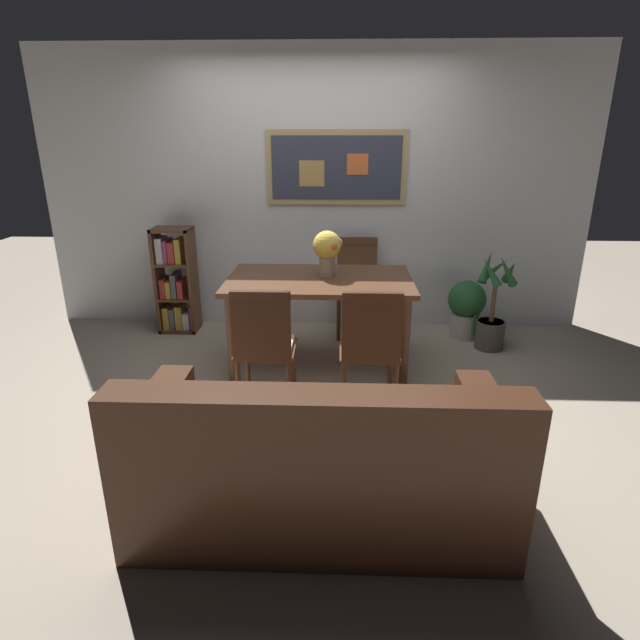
# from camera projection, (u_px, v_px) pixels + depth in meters

# --- Properties ---
(ground_plane) EXTENTS (12.00, 12.00, 0.00)m
(ground_plane) POSITION_uv_depth(u_px,v_px,m) (307.00, 388.00, 3.93)
(ground_plane) COLOR tan
(wall_back_with_painting) EXTENTS (5.20, 0.14, 2.60)m
(wall_back_with_painting) POSITION_uv_depth(u_px,v_px,m) (316.00, 193.00, 4.91)
(wall_back_with_painting) COLOR silver
(wall_back_with_painting) RESTS_ON ground_plane
(dining_table) EXTENTS (1.46, 0.91, 0.76)m
(dining_table) POSITION_uv_depth(u_px,v_px,m) (320.00, 290.00, 4.11)
(dining_table) COLOR brown
(dining_table) RESTS_ON ground_plane
(dining_chair_far_right) EXTENTS (0.40, 0.41, 0.91)m
(dining_chair_far_right) POSITION_uv_depth(u_px,v_px,m) (357.00, 278.00, 4.90)
(dining_chair_far_right) COLOR brown
(dining_chair_far_right) RESTS_ON ground_plane
(dining_chair_near_left) EXTENTS (0.40, 0.41, 0.91)m
(dining_chair_near_left) POSITION_uv_depth(u_px,v_px,m) (264.00, 340.00, 3.42)
(dining_chair_near_left) COLOR brown
(dining_chair_near_left) RESTS_ON ground_plane
(dining_chair_near_right) EXTENTS (0.40, 0.41, 0.91)m
(dining_chair_near_right) POSITION_uv_depth(u_px,v_px,m) (370.00, 342.00, 3.39)
(dining_chair_near_right) COLOR brown
(dining_chair_near_right) RESTS_ON ground_plane
(leather_couch) EXTENTS (1.80, 0.84, 0.84)m
(leather_couch) POSITION_uv_depth(u_px,v_px,m) (319.00, 466.00, 2.50)
(leather_couch) COLOR #472819
(leather_couch) RESTS_ON ground_plane
(bookshelf) EXTENTS (0.36, 0.28, 1.01)m
(bookshelf) POSITION_uv_depth(u_px,v_px,m) (176.00, 284.00, 4.96)
(bookshelf) COLOR brown
(bookshelf) RESTS_ON ground_plane
(potted_ivy) EXTENTS (0.35, 0.35, 0.55)m
(potted_ivy) POSITION_uv_depth(u_px,v_px,m) (466.00, 307.00, 4.84)
(potted_ivy) COLOR #B2ADA3
(potted_ivy) RESTS_ON ground_plane
(potted_palm) EXTENTS (0.36, 0.36, 0.89)m
(potted_palm) POSITION_uv_depth(u_px,v_px,m) (492.00, 312.00, 4.57)
(potted_palm) COLOR #4C4742
(potted_palm) RESTS_ON ground_plane
(flower_vase) EXTENTS (0.23, 0.22, 0.36)m
(flower_vase) POSITION_uv_depth(u_px,v_px,m) (327.00, 248.00, 4.05)
(flower_vase) COLOR tan
(flower_vase) RESTS_ON dining_table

